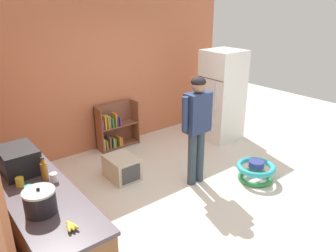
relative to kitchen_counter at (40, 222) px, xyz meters
name	(u,v)px	position (x,y,z in m)	size (l,w,h in m)	color
ground_plane	(196,191)	(2.20, -0.10, -0.45)	(12.00, 12.00, 0.00)	silver
back_wall	(112,75)	(2.20, 2.23, 0.90)	(5.20, 0.06, 2.70)	#C56C49
kitchen_counter	(40,222)	(0.00, 0.00, 0.00)	(0.65, 2.33, 0.90)	brown
refrigerator	(222,96)	(3.98, 1.08, 0.44)	(0.73, 0.68, 1.78)	white
bookshelf	(115,128)	(2.08, 2.04, -0.08)	(0.80, 0.28, 0.85)	brown
standing_person	(197,122)	(2.38, 0.11, 0.55)	(0.57, 0.22, 1.66)	#303F4C
baby_walker	(256,171)	(3.17, -0.43, -0.29)	(0.60, 0.60, 0.32)	#2F9046
pet_carrier	(122,168)	(1.56, 0.93, -0.27)	(0.42, 0.55, 0.36)	beige
microwave	(19,160)	(-0.02, 0.39, 0.59)	(0.37, 0.48, 0.28)	black
crock_pot	(40,201)	(-0.09, -0.50, 0.56)	(0.28, 0.28, 0.25)	black
banana_bunch	(71,226)	(0.02, -0.88, 0.48)	(0.12, 0.16, 0.04)	yellow
amber_bottle	(44,170)	(0.14, 0.07, 0.55)	(0.07, 0.07, 0.25)	#9E661E
yellow_cup	(20,182)	(-0.11, 0.07, 0.50)	(0.08, 0.08, 0.10)	yellow
teal_cup	(29,190)	(-0.09, -0.15, 0.50)	(0.08, 0.08, 0.10)	teal
white_cup	(54,178)	(0.19, -0.06, 0.50)	(0.08, 0.08, 0.10)	white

